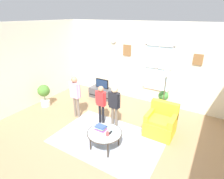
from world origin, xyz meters
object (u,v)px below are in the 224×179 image
Objects in this scene: armchair at (161,123)px; person_red_shirt at (101,101)px; television at (102,84)px; cup at (108,134)px; remote_near_cup at (110,133)px; person_black_shirt at (114,103)px; floor_lamp at (166,77)px; potted_plant_corner at (44,94)px; coffee_table at (105,133)px; book_stack at (101,128)px; tv_stand at (102,93)px; person_pink_shirt at (75,93)px; potted_plant_by_window at (163,100)px; remote_near_books at (105,128)px.

armchair is 1.79m from person_red_shirt.
television is 3.07m from cup.
remote_near_cup is 0.98m from person_black_shirt.
person_red_shirt is 0.72× the size of floor_lamp.
coffee_table is at bearing -13.71° from potted_plant_corner.
remote_near_cup is (0.28, 0.00, -0.04)m from book_stack.
tv_stand is at bearing 123.40° from book_stack.
television is at bearing 172.40° from floor_lamp.
potted_plant_corner is at bearing -179.48° from person_pink_shirt.
potted_plant_by_window is at bearing 40.25° from person_pink_shirt.
cup is 0.07× the size of person_pink_shirt.
person_pink_shirt reaches higher than cup.
remote_near_books reaches higher than tv_stand.
potted_plant_by_window is at bearing 63.07° from person_black_shirt.
potted_plant_by_window is 0.42× the size of floor_lamp.
tv_stand is at bearing 90.00° from television.
floor_lamp is (1.05, 1.19, 0.59)m from person_black_shirt.
armchair is 0.67× the size of person_black_shirt.
person_black_shirt is at bearing 1.92° from person_red_shirt.
cup is 1.92m from person_pink_shirt.
person_black_shirt is at bearing 2.78° from potted_plant_corner.
tv_stand is 0.61× the size of floor_lamp.
person_black_shirt is 1.59× the size of potted_plant_corner.
person_black_shirt is at bearing 102.38° from remote_near_books.
tv_stand is 2.17m from potted_plant_corner.
cup is 2.42m from floor_lamp.
floor_lamp reaches higher than remote_near_books.
floor_lamp reaches higher than television.
cup is 1.06m from person_black_shirt.
potted_plant_by_window is at bearing 73.49° from remote_near_books.
person_red_shirt is 1.50× the size of potted_plant_corner.
coffee_table is at bearing -62.44° from remote_near_books.
floor_lamp is at bearing 48.48° from person_black_shirt.
armchair is 6.21× the size of remote_near_books.
person_black_shirt reaches higher than coffee_table.
remote_near_cup is 0.11× the size of person_black_shirt.
person_black_shirt is at bearing 111.28° from cup.
person_black_shirt is 0.77× the size of floor_lamp.
remote_near_cup is 0.10× the size of person_pink_shirt.
person_pink_shirt is at bearing -173.04° from person_red_shirt.
television is 3.96× the size of remote_near_books.
person_black_shirt is at bearing 96.59° from book_stack.
television reaches higher than tv_stand.
cup is at bearing -100.98° from potted_plant_by_window.
remote_near_books is at bearing -133.75° from armchair.
cup is at bearing -14.25° from potted_plant_corner.
coffee_table is 0.15m from remote_near_cup.
potted_plant_by_window is at bearing 5.80° from television.
person_pink_shirt is (-2.57, -0.53, 0.53)m from armchair.
television is at bearing 126.51° from cup.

